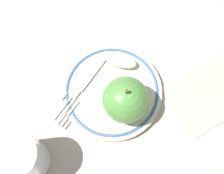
{
  "coord_description": "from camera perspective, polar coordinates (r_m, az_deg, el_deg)",
  "views": [
    {
      "loc": [
        0.06,
        0.18,
        0.58
      ],
      "look_at": [
        -0.02,
        0.02,
        0.04
      ],
      "focal_mm": 50.0,
      "sensor_mm": 36.0,
      "label": 1
    }
  ],
  "objects": [
    {
      "name": "plate",
      "position": [
        0.6,
        -0.0,
        -0.89
      ],
      "size": [
        0.19,
        0.19,
        0.02
      ],
      "color": "beige",
      "rests_on": "ground_plane"
    },
    {
      "name": "apple_slice_front",
      "position": [
        0.6,
        1.61,
        4.83
      ],
      "size": [
        0.07,
        0.06,
        0.02
      ],
      "primitive_type": "ellipsoid",
      "rotation": [
        0.0,
        0.0,
        5.55
      ],
      "color": "#F1DCCD",
      "rests_on": "plate"
    },
    {
      "name": "apple_red_whole",
      "position": [
        0.54,
        2.51,
        -2.36
      ],
      "size": [
        0.08,
        0.08,
        0.09
      ],
      "color": "#4F8B3E",
      "rests_on": "plate"
    },
    {
      "name": "fork",
      "position": [
        0.6,
        -5.33,
        0.37
      ],
      "size": [
        0.16,
        0.1,
        0.0
      ],
      "rotation": [
        0.0,
        0.0,
        0.53
      ],
      "color": "silver",
      "rests_on": "plate"
    },
    {
      "name": "ground_plane",
      "position": [
        0.61,
        -1.97,
        -0.42
      ],
      "size": [
        2.0,
        2.0,
        0.0
      ],
      "primitive_type": "plane",
      "color": "#ADA299"
    },
    {
      "name": "drinking_glass",
      "position": [
        0.55,
        -16.18,
        -12.35
      ],
      "size": [
        0.08,
        0.08,
        0.11
      ],
      "primitive_type": "cylinder",
      "color": "white",
      "rests_on": "ground_plane"
    },
    {
      "name": "napkin_folded",
      "position": [
        0.64,
        17.32,
        -1.15
      ],
      "size": [
        0.17,
        0.13,
        0.01
      ],
      "primitive_type": "cube",
      "rotation": [
        0.0,
        0.0,
        0.12
      ],
      "color": "#D09D91",
      "rests_on": "ground_plane"
    }
  ]
}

